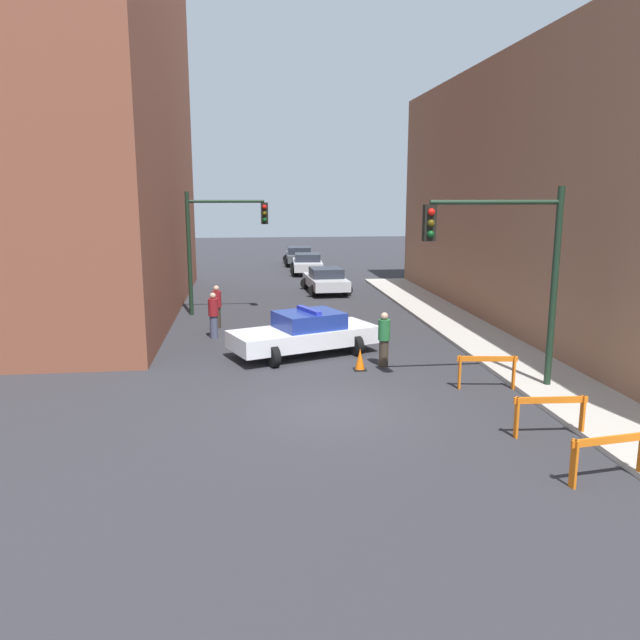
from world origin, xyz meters
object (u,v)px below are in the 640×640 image
object	(u,v)px
pedestrian_crossing	(213,315)
barrier_back	(487,367)
police_car	(305,333)
pedestrian_corner	(217,306)
traffic_light_far	(215,235)
parked_car_far	(299,256)
traffic_cone	(360,360)
parked_car_near	(326,280)
barrier_mid	(550,410)
parked_car_mid	(307,263)
pedestrian_sidewalk	(384,339)
traffic_light_near	(513,258)
barrier_front	(609,451)

from	to	relation	value
pedestrian_crossing	barrier_back	distance (m)	10.20
police_car	pedestrian_corner	distance (m)	5.43
traffic_light_far	parked_car_far	bearing A→B (deg)	74.36
parked_car_far	traffic_cone	size ratio (longest dim) A/B	6.64
parked_car_near	pedestrian_crossing	xyz separation A→B (m)	(-5.36, -9.95, 0.19)
police_car	barrier_mid	world-z (taller)	police_car
parked_car_mid	parked_car_far	world-z (taller)	same
pedestrian_crossing	barrier_mid	bearing A→B (deg)	-76.83
police_car	traffic_cone	xyz separation A→B (m)	(1.44, -1.96, -0.41)
traffic_light_far	police_car	world-z (taller)	traffic_light_far
traffic_cone	pedestrian_sidewalk	bearing A→B (deg)	22.39
parked_car_far	pedestrian_corner	xyz separation A→B (m)	(-5.04, -21.21, 0.19)
parked_car_mid	barrier_back	distance (m)	24.90
parked_car_far	pedestrian_crossing	size ratio (longest dim) A/B	2.62
traffic_light_near	police_car	world-z (taller)	traffic_light_near
traffic_light_far	traffic_cone	bearing A→B (deg)	-63.94
parked_car_near	traffic_cone	xyz separation A→B (m)	(-0.89, -14.68, -0.36)
traffic_light_far	parked_car_far	distance (m)	19.32
pedestrian_crossing	pedestrian_corner	bearing A→B (deg)	65.28
traffic_light_far	pedestrian_sidewalk	size ratio (longest dim) A/B	3.13
pedestrian_corner	barrier_back	distance (m)	11.43
barrier_mid	parked_car_near	bearing A→B (deg)	96.20
pedestrian_sidewalk	barrier_mid	bearing A→B (deg)	-26.45
pedestrian_crossing	police_car	bearing A→B (deg)	-65.43
pedestrian_crossing	parked_car_near	bearing A→B (deg)	38.54
police_car	traffic_light_near	bearing A→B (deg)	-152.54
traffic_light_near	pedestrian_sidewalk	xyz separation A→B (m)	(-2.71, 2.67, -2.67)
barrier_mid	traffic_cone	world-z (taller)	barrier_mid
police_car	pedestrian_sidewalk	distance (m)	2.76
barrier_back	traffic_cone	world-z (taller)	barrier_back
police_car	barrier_back	distance (m)	6.09
pedestrian_sidewalk	pedestrian_crossing	bearing A→B (deg)	-177.74
pedestrian_sidewalk	barrier_mid	world-z (taller)	pedestrian_sidewalk
pedestrian_corner	traffic_light_far	bearing A→B (deg)	-119.33
pedestrian_sidewalk	barrier_mid	distance (m)	6.33
traffic_light_far	pedestrian_crossing	xyz separation A→B (m)	(0.06, -4.55, -2.54)
traffic_light_far	police_car	bearing A→B (deg)	-67.03
police_car	barrier_mid	size ratio (longest dim) A/B	3.16
barrier_front	pedestrian_corner	bearing A→B (deg)	117.83
police_car	traffic_cone	size ratio (longest dim) A/B	7.70
barrier_mid	barrier_back	xyz separation A→B (m)	(-0.06, 3.39, 0.00)
traffic_light_far	traffic_cone	distance (m)	10.78
barrier_front	traffic_cone	bearing A→B (deg)	111.72
pedestrian_sidewalk	pedestrian_corner	bearing A→B (deg)	172.43
pedestrian_sidewalk	traffic_cone	world-z (taller)	pedestrian_sidewalk
traffic_light_far	barrier_back	world-z (taller)	traffic_light_far
parked_car_near	traffic_light_near	bearing A→B (deg)	-84.39
traffic_light_near	barrier_back	bearing A→B (deg)	160.44
barrier_mid	pedestrian_corner	bearing A→B (deg)	121.94
parked_car_far	pedestrian_sidewalk	size ratio (longest dim) A/B	2.62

